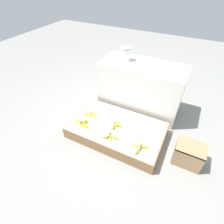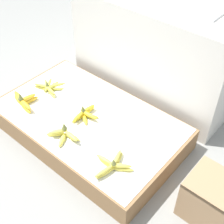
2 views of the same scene
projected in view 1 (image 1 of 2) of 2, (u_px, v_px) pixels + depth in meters
ground_plane at (117, 134)px, 2.54m from camera, size 10.00×10.00×0.00m
display_platform at (117, 130)px, 2.49m from camera, size 1.30×0.78×0.18m
back_vendor_table at (140, 88)px, 2.77m from camera, size 1.27×0.57×0.79m
wooden_crate at (189, 154)px, 2.11m from camera, size 0.33×0.25×0.29m
banana_bunch_front_left at (82, 123)px, 2.41m from camera, size 0.25×0.16×0.11m
banana_bunch_front_midleft at (110, 137)px, 2.23m from camera, size 0.23×0.14×0.11m
banana_bunch_front_midright at (140, 147)px, 2.12m from camera, size 0.24×0.26×0.09m
banana_bunch_middle_left at (91, 114)px, 2.58m from camera, size 0.24×0.18×0.09m
banana_bunch_middle_midleft at (116, 125)px, 2.40m from camera, size 0.15×0.22×0.10m
glass_jar at (126, 54)px, 2.56m from camera, size 0.16×0.16×0.20m
foam_tray_white at (164, 69)px, 2.39m from camera, size 0.25×0.18×0.02m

